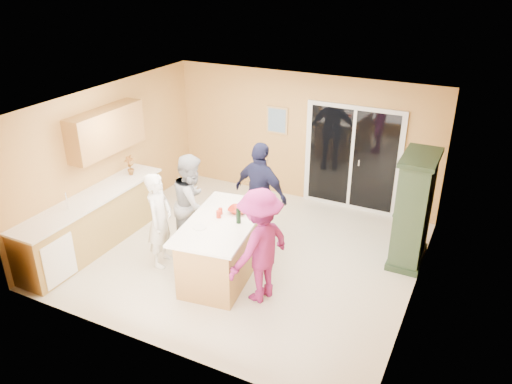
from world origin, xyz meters
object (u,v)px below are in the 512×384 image
at_px(green_hutch, 413,211).
at_px(woman_navy, 261,194).
at_px(woman_white, 160,220).
at_px(woman_grey, 193,204).
at_px(kitchen_island, 223,250).
at_px(woman_magenta, 260,246).

height_order(green_hutch, woman_navy, green_hutch).
bearing_deg(green_hutch, woman_white, -152.36).
bearing_deg(woman_white, woman_grey, -33.84).
bearing_deg(woman_navy, kitchen_island, 100.40).
bearing_deg(green_hutch, woman_magenta, -131.54).
relative_size(kitchen_island, woman_magenta, 1.14).
distance_m(kitchen_island, woman_white, 1.12).
bearing_deg(green_hutch, woman_navy, -168.05).
distance_m(kitchen_island, woman_grey, 1.04).
xyz_separation_m(kitchen_island, woman_white, (-1.06, -0.14, 0.34)).
relative_size(kitchen_island, woman_navy, 1.08).
bearing_deg(kitchen_island, woman_grey, 142.58).
relative_size(woman_white, woman_magenta, 0.92).
bearing_deg(kitchen_island, green_hutch, 26.59).
xyz_separation_m(kitchen_island, woman_grey, (-0.83, 0.47, 0.41)).
bearing_deg(woman_grey, green_hutch, -88.82).
height_order(green_hutch, woman_white, green_hutch).
relative_size(green_hutch, woman_white, 1.17).
distance_m(woman_white, woman_navy, 1.77).
height_order(woman_grey, woman_navy, woman_navy).
distance_m(kitchen_island, woman_magenta, 0.90).
distance_m(woman_grey, woman_magenta, 1.75).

